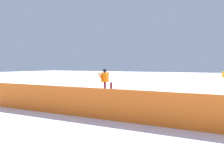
{
  "coord_description": "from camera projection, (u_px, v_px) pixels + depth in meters",
  "views": [
    {
      "loc": [
        -5.72,
        12.72,
        2.27
      ],
      "look_at": [
        0.83,
        0.99,
        1.24
      ],
      "focal_mm": 41.1,
      "sensor_mm": 36.0,
      "label": 1
    }
  ],
  "objects": [
    {
      "name": "safety_fence",
      "position": [
        97.0,
        103.0,
        10.68
      ],
      "size": [
        12.68,
        0.18,
        1.29
      ],
      "primitive_type": "cube",
      "rotation": [
        0.0,
        0.0,
        -0.01
      ],
      "color": "orange",
      "rests_on": "ground_plane"
    },
    {
      "name": "snowboarder",
      "position": [
        106.0,
        80.0,
        14.85
      ],
      "size": [
        1.55,
        0.54,
        1.42
      ],
      "color": "green",
      "rests_on": "grind_box"
    },
    {
      "name": "grind_box",
      "position": [
        134.0,
        101.0,
        14.0
      ],
      "size": [
        6.64,
        0.65,
        0.6
      ],
      "color": "blue",
      "rests_on": "ground_plane"
    },
    {
      "name": "ground_plane",
      "position": [
        134.0,
        106.0,
        14.02
      ],
      "size": [
        120.0,
        120.0,
        0.0
      ],
      "primitive_type": "plane",
      "color": "white"
    }
  ]
}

